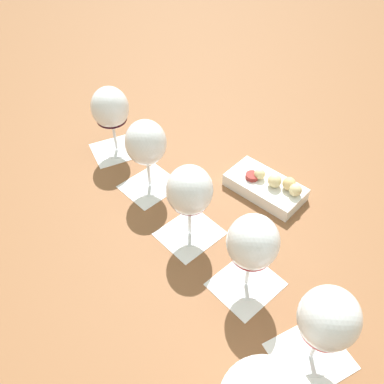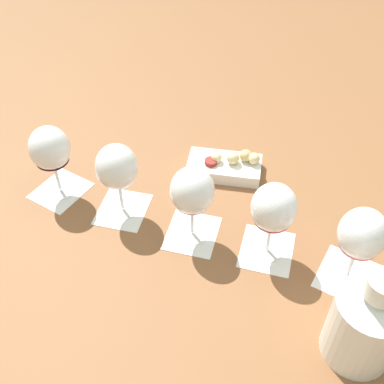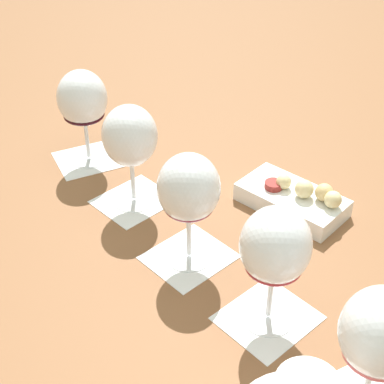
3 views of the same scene
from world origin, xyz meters
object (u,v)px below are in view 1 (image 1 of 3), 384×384
Objects in this scene: wine_glass_1 at (252,245)px; wine_glass_2 at (190,193)px; wine_glass_4 at (110,110)px; wine_glass_3 at (146,146)px; snack_dish at (267,186)px; wine_glass_0 at (328,321)px.

wine_glass_1 and wine_glass_2 have the same top height.
wine_glass_4 is (0.27, -0.18, 0.00)m from wine_glass_2.
wine_glass_2 is 1.00× the size of wine_glass_3.
wine_glass_1 is 1.00× the size of wine_glass_3.
wine_glass_2 and wine_glass_3 have the same top height.
wine_glass_1 is 1.00× the size of wine_glass_2.
wine_glass_3 reaches higher than snack_dish.
wine_glass_4 is 0.90× the size of snack_dish.
wine_glass_2 is 0.17m from wine_glass_3.
wine_glass_1 is at bearing 147.99° from wine_glass_4.
snack_dish is (0.16, -0.34, -0.10)m from wine_glass_0.
wine_glass_3 is (0.14, -0.10, -0.00)m from wine_glass_2.
wine_glass_2 is at bearing 144.82° from wine_glass_3.
wine_glass_4 is (0.54, -0.35, 0.00)m from wine_glass_0.
wine_glass_3 is 0.90× the size of snack_dish.
wine_glass_2 is 0.90× the size of snack_dish.
wine_glass_3 is at bearing -31.59° from wine_glass_1.
wine_glass_0 and wine_glass_3 have the same top height.
wine_glass_3 and wine_glass_4 have the same top height.
wine_glass_0 is at bearing 149.05° from wine_glass_2.
wine_glass_0 is at bearing 147.47° from wine_glass_4.
snack_dish is (0.02, -0.25, -0.10)m from wine_glass_1.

